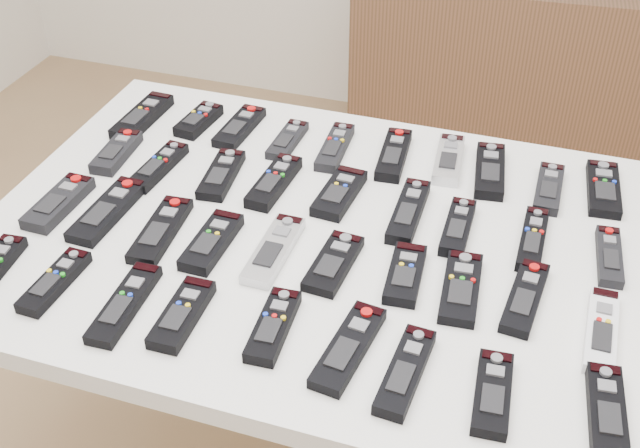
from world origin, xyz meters
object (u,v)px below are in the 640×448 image
(remote_24, at_px, (333,263))
(remote_34, at_px, (348,347))
(remote_3, at_px, (288,140))
(remote_4, at_px, (335,147))
(remote_12, at_px, (221,175))
(remote_32, at_px, (182,314))
(remote_2, at_px, (240,127))
(remote_8, at_px, (549,189))
(remote_25, at_px, (405,274))
(remote_31, at_px, (125,304))
(remote_18, at_px, (609,256))
(remote_10, at_px, (117,152))
(remote_19, at_px, (59,203))
(remote_14, at_px, (339,193))
(remote_21, at_px, (161,230))
(sideboard, at_px, (550,78))
(remote_11, at_px, (158,166))
(remote_13, at_px, (274,182))
(remote_6, at_px, (449,160))
(remote_28, at_px, (601,331))
(remote_27, at_px, (525,297))
(remote_35, at_px, (405,372))
(table, at_px, (320,257))
(remote_16, at_px, (458,227))
(remote_37, at_px, (607,411))
(remote_9, at_px, (603,189))
(remote_36, at_px, (493,393))
(remote_33, at_px, (273,326))
(remote_30, at_px, (55,282))
(remote_22, at_px, (212,242))
(remote_5, at_px, (394,155))
(remote_15, at_px, (408,212))
(remote_17, at_px, (533,239))
(remote_23, at_px, (274,250))
(remote_26, at_px, (461,288))

(remote_24, relative_size, remote_34, 0.84)
(remote_3, xyz_separation_m, remote_4, (0.11, 0.00, 0.00))
(remote_12, height_order, remote_32, remote_32)
(remote_2, xyz_separation_m, remote_8, (0.67, -0.03, 0.00))
(remote_25, height_order, remote_31, remote_25)
(remote_12, height_order, remote_18, remote_12)
(remote_10, distance_m, remote_19, 0.20)
(remote_14, bearing_deg, remote_21, -138.19)
(sideboard, distance_m, remote_19, 1.97)
(remote_11, height_order, remote_13, remote_13)
(remote_18, bearing_deg, remote_2, 160.45)
(remote_6, relative_size, remote_28, 0.91)
(remote_12, bearing_deg, remote_25, -29.53)
(sideboard, height_order, remote_27, remote_27)
(remote_10, distance_m, remote_18, 1.00)
(sideboard, xyz_separation_m, remote_12, (-0.59, -1.53, 0.44))
(remote_14, xyz_separation_m, remote_35, (0.23, -0.41, 0.00))
(sideboard, height_order, remote_25, remote_25)
(remote_12, height_order, remote_31, same)
(table, bearing_deg, remote_31, -129.53)
(remote_16, xyz_separation_m, remote_21, (-0.52, -0.18, -0.00))
(remote_28, bearing_deg, table, 167.97)
(remote_4, distance_m, remote_37, 0.80)
(remote_9, relative_size, remote_36, 1.15)
(remote_33, bearing_deg, remote_9, 46.10)
(remote_8, bearing_deg, remote_30, -145.01)
(remote_19, xyz_separation_m, remote_25, (0.68, 0.00, -0.00))
(remote_19, bearing_deg, remote_4, 40.17)
(remote_12, xyz_separation_m, remote_22, (0.07, -0.21, 0.00))
(remote_13, xyz_separation_m, remote_19, (-0.37, -0.19, 0.00))
(sideboard, height_order, remote_19, remote_19)
(remote_6, bearing_deg, remote_5, -177.01)
(remote_14, distance_m, remote_24, 0.21)
(remote_12, relative_size, remote_15, 0.86)
(remote_17, distance_m, remote_31, 0.73)
(remote_10, distance_m, remote_12, 0.24)
(remote_28, bearing_deg, remote_2, 153.42)
(remote_8, height_order, remote_15, remote_15)
(remote_17, bearing_deg, sideboard, 91.49)
(remote_23, xyz_separation_m, remote_24, (0.11, -0.00, -0.00))
(remote_3, height_order, remote_33, remote_33)
(sideboard, xyz_separation_m, remote_37, (0.18, -1.92, 0.44))
(remote_18, distance_m, remote_26, 0.29)
(remote_15, distance_m, remote_30, 0.65)
(remote_6, relative_size, remote_24, 1.05)
(remote_23, bearing_deg, remote_9, 35.03)
(remote_19, xyz_separation_m, remote_22, (0.33, -0.02, -0.00))
(remote_31, xyz_separation_m, remote_36, (0.60, -0.00, 0.00))
(remote_17, distance_m, remote_22, 0.58)
(remote_24, xyz_separation_m, remote_37, (0.47, -0.19, 0.00))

